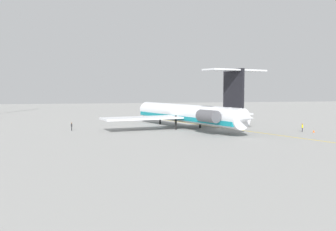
{
  "coord_description": "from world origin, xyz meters",
  "views": [
    {
      "loc": [
        -82.45,
        31.54,
        8.88
      ],
      "look_at": [
        -1.05,
        12.47,
        2.98
      ],
      "focal_mm": 39.98,
      "sensor_mm": 36.0,
      "label": 1
    }
  ],
  "objects_px": {
    "ground_crew_portside": "(212,115)",
    "ground_crew_starboard": "(72,126)",
    "ground_crew_near_nose": "(302,126)",
    "ground_crew_near_tail": "(225,116)",
    "safety_cone_nose": "(203,117)",
    "safety_cone_wingtip": "(314,131)",
    "main_jetliner": "(188,113)"
  },
  "relations": [
    {
      "from": "main_jetliner",
      "to": "safety_cone_wingtip",
      "type": "xyz_separation_m",
      "value": [
        -12.8,
        -23.12,
        -3.18
      ]
    },
    {
      "from": "ground_crew_near_tail",
      "to": "ground_crew_portside",
      "type": "relative_size",
      "value": 1.03
    },
    {
      "from": "ground_crew_near_nose",
      "to": "safety_cone_wingtip",
      "type": "bearing_deg",
      "value": -166.39
    },
    {
      "from": "ground_crew_starboard",
      "to": "safety_cone_nose",
      "type": "distance_m",
      "value": 46.6
    },
    {
      "from": "ground_crew_near_tail",
      "to": "safety_cone_wingtip",
      "type": "bearing_deg",
      "value": -152.58
    },
    {
      "from": "ground_crew_near_nose",
      "to": "safety_cone_nose",
      "type": "distance_m",
      "value": 40.47
    },
    {
      "from": "ground_crew_near_nose",
      "to": "ground_crew_starboard",
      "type": "bearing_deg",
      "value": 34.8
    },
    {
      "from": "ground_crew_near_tail",
      "to": "safety_cone_wingtip",
      "type": "distance_m",
      "value": 35.51
    },
    {
      "from": "main_jetliner",
      "to": "ground_crew_starboard",
      "type": "height_order",
      "value": "main_jetliner"
    },
    {
      "from": "main_jetliner",
      "to": "ground_crew_portside",
      "type": "bearing_deg",
      "value": -47.38
    },
    {
      "from": "safety_cone_nose",
      "to": "safety_cone_wingtip",
      "type": "xyz_separation_m",
      "value": [
        -40.93,
        -10.1,
        0.0
      ]
    },
    {
      "from": "ground_crew_near_tail",
      "to": "ground_crew_portside",
      "type": "xyz_separation_m",
      "value": [
        3.47,
        2.72,
        -0.03
      ]
    },
    {
      "from": "ground_crew_near_tail",
      "to": "ground_crew_portside",
      "type": "bearing_deg",
      "value": 56.7
    },
    {
      "from": "ground_crew_near_tail",
      "to": "safety_cone_wingtip",
      "type": "relative_size",
      "value": 3.29
    },
    {
      "from": "safety_cone_nose",
      "to": "ground_crew_portside",
      "type": "bearing_deg",
      "value": -140.39
    },
    {
      "from": "ground_crew_near_tail",
      "to": "safety_cone_nose",
      "type": "relative_size",
      "value": 3.29
    },
    {
      "from": "ground_crew_near_tail",
      "to": "ground_crew_starboard",
      "type": "bearing_deg",
      "value": 134.13
    },
    {
      "from": "ground_crew_portside",
      "to": "ground_crew_starboard",
      "type": "distance_m",
      "value": 46.97
    },
    {
      "from": "main_jetliner",
      "to": "ground_crew_near_nose",
      "type": "bearing_deg",
      "value": -135.41
    },
    {
      "from": "ground_crew_starboard",
      "to": "safety_cone_wingtip",
      "type": "xyz_separation_m",
      "value": [
        -14.54,
        -48.5,
        -0.86
      ]
    },
    {
      "from": "ground_crew_starboard",
      "to": "safety_cone_nose",
      "type": "relative_size",
      "value": 3.26
    },
    {
      "from": "main_jetliner",
      "to": "ground_crew_starboard",
      "type": "xyz_separation_m",
      "value": [
        1.74,
        25.38,
        -2.32
      ]
    },
    {
      "from": "ground_crew_near_nose",
      "to": "ground_crew_portside",
      "type": "relative_size",
      "value": 1.03
    },
    {
      "from": "ground_crew_near_nose",
      "to": "safety_cone_nose",
      "type": "relative_size",
      "value": 3.29
    },
    {
      "from": "ground_crew_near_nose",
      "to": "ground_crew_near_tail",
      "type": "xyz_separation_m",
      "value": [
        33.74,
        3.64,
        -0.0
      ]
    },
    {
      "from": "safety_cone_wingtip",
      "to": "safety_cone_nose",
      "type": "bearing_deg",
      "value": 13.86
    },
    {
      "from": "safety_cone_nose",
      "to": "safety_cone_wingtip",
      "type": "bearing_deg",
      "value": -166.14
    },
    {
      "from": "main_jetliner",
      "to": "safety_cone_wingtip",
      "type": "height_order",
      "value": "main_jetliner"
    },
    {
      "from": "safety_cone_wingtip",
      "to": "ground_crew_portside",
      "type": "bearing_deg",
      "value": 11.91
    },
    {
      "from": "main_jetliner",
      "to": "safety_cone_nose",
      "type": "xyz_separation_m",
      "value": [
        28.13,
        -13.03,
        -3.18
      ]
    },
    {
      "from": "ground_crew_near_nose",
      "to": "ground_crew_near_tail",
      "type": "relative_size",
      "value": 1.0
    },
    {
      "from": "ground_crew_near_nose",
      "to": "ground_crew_portside",
      "type": "bearing_deg",
      "value": -29.73
    }
  ]
}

